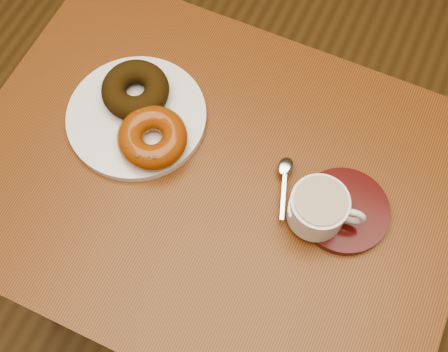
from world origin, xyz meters
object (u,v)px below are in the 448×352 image
at_px(saucer, 344,211).
at_px(donut_plate, 137,116).
at_px(coffee_cup, 319,208).
at_px(cafe_table, 214,203).

bearing_deg(saucer, donut_plate, 177.99).
bearing_deg(saucer, coffee_cup, -142.24).
bearing_deg(saucer, cafe_table, -171.95).
xyz_separation_m(donut_plate, saucer, (0.37, -0.01, 0.00)).
height_order(cafe_table, saucer, saucer).
bearing_deg(donut_plate, saucer, -2.01).
relative_size(saucer, coffee_cup, 1.22).
height_order(cafe_table, coffee_cup, coffee_cup).
bearing_deg(cafe_table, saucer, 7.67).
height_order(saucer, coffee_cup, coffee_cup).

